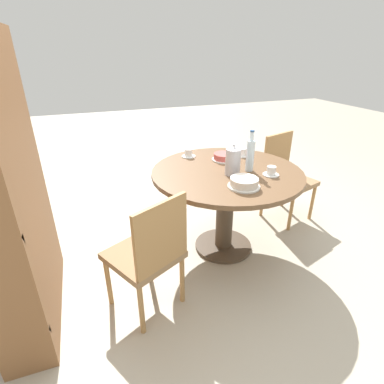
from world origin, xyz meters
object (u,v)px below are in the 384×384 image
Objects in this scene: cup_b at (243,153)px; cup_c at (189,154)px; bookshelf at (12,198)px; chair_a at (149,253)px; cake_main at (244,183)px; chair_b at (286,175)px; coffee_pot at (233,161)px; water_bottle at (250,155)px; cup_a at (271,172)px; cake_second at (224,157)px.

cup_c is at bearing 72.47° from cup_b.
chair_a is at bearing 69.94° from bookshelf.
bookshelf is 14.01× the size of cup_c.
chair_b is at bearing -53.21° from cake_main.
cup_c is (0.15, 0.48, 0.00)m from cup_b.
chair_a is at bearing -170.70° from chair_b.
water_bottle is (0.03, -0.16, 0.02)m from coffee_pot.
bookshelf reaches higher than cup_a.
chair_a reaches higher than cup_a.
coffee_pot is at bearing 166.05° from cake_second.
water_bottle is at bearing -167.35° from chair_b.
coffee_pot is (0.11, -1.50, 0.01)m from bookshelf.
bookshelf is at bearing 84.92° from cake_main.
chair_b reaches higher than cake_main.
chair_a is 4.08× the size of cake_second.
bookshelf is 1.46m from cup_c.
bookshelf reaches higher than coffee_pot.
cup_b reaches higher than cake_second.
cup_b is (0.61, -0.33, -0.00)m from cake_main.
water_bottle is at bearing 36.92° from cup_a.
bookshelf is 14.01× the size of cup_b.
cup_c is (0.89, -0.59, 0.32)m from chair_a.
bookshelf is 1.77m from cup_a.
coffee_pot reaches higher than cup_c.
coffee_pot is 0.31m from cup_a.
coffee_pot is at bearing 66.37° from cup_a.
bookshelf is 8.27× the size of cake_second.
cup_c is at bearing 35.76° from cup_a.
chair_b is at bearing -60.57° from water_bottle.
chair_b is at bearing -95.92° from cup_c.
coffee_pot is 1.93× the size of cup_b.
coffee_pot reaches higher than chair_b.
cup_b is at bearing -107.53° from cup_c.
cup_a is 1.00× the size of cup_b.
cup_a is (-0.53, 0.57, 0.32)m from chair_b.
cake_second is at bearing -11.48° from cake_main.
cup_a is (-0.12, -0.27, -0.08)m from coffee_pot.
cup_b is (-0.04, 0.55, 0.32)m from chair_b.
cup_a and cup_c have the same top height.
bookshelf reaches higher than chair_a.
cake_second is 1.69× the size of cup_b.
chair_a is 0.49× the size of bookshelf.
cake_main is (-0.27, 0.20, -0.10)m from water_bottle.
water_bottle is 0.38m from cup_b.
coffee_pot is 0.55m from cup_c.
cup_b is (0.48, -1.79, -0.08)m from bookshelf.
cup_b and cup_c have the same top height.
coffee_pot is 0.34m from cake_second.
water_bottle reaches higher than cup_b.
water_bottle is at bearing -144.60° from cup_c.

